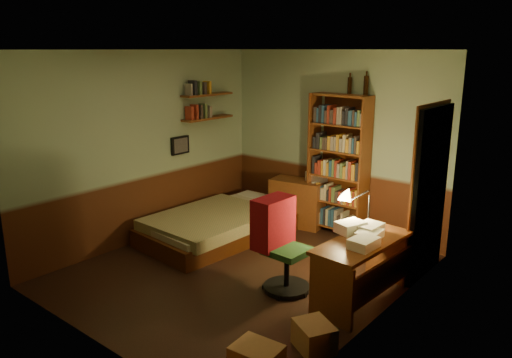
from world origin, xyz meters
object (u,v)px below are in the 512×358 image
Objects in this scene: mini_stereo at (316,176)px; desk at (361,270)px; dresser at (298,203)px; office_chair at (287,247)px; bed at (222,215)px; cardboard_box_b at (314,336)px; desk_lamp at (369,200)px; bookshelf at (338,166)px.

mini_stereo reaches higher than desk.
office_chair is (1.14, -1.83, 0.16)m from dresser.
bed is 2.81× the size of dresser.
bed is 1.77× the size of desk.
cardboard_box_b is (2.53, -1.50, -0.21)m from bed.
office_chair is at bearing -131.13° from desk_lamp.
cardboard_box_b is at bearing -26.05° from bed.
bookshelf is (0.38, -0.04, 0.23)m from mini_stereo.
desk_lamp is at bearing -40.99° from bookshelf.
desk_lamp is (1.69, -1.06, 0.62)m from dresser.
desk_lamp is (2.24, 0.04, 0.64)m from bed.
cardboard_box_b is at bearing -48.96° from mini_stereo.
desk is 0.82m from office_chair.
office_chair is at bearing -69.19° from bookshelf.
desk_lamp reaches higher than dresser.
bookshelf is 2.13m from desk.
cardboard_box_b is (0.12, -1.08, -0.21)m from desk.
bookshelf is at bearing 106.92° from office_chair.
office_chair is at bearing -19.29° from bed.
office_chair is at bearing -152.76° from desk.
office_chair reaches higher than bed.
mini_stereo is 1.88m from desk_lamp.
bookshelf is at bearing 49.84° from bed.
bed is 1.84m from office_chair.
bookshelf is 2.05m from office_chair.
desk_lamp is (1.07, -1.14, -0.03)m from bookshelf.
dresser reaches higher than cardboard_box_b.
bed is 1.52m from mini_stereo.
mini_stereo reaches higher than cardboard_box_b.
office_chair is (1.68, -0.74, 0.18)m from bed.
bed is at bearing 173.59° from desk.
desk is 1.11m from cardboard_box_b.
mini_stereo is 0.76× the size of cardboard_box_b.
desk_lamp is at bearing -41.12° from dresser.
bed is 6.29× the size of cardboard_box_b.
dresser is (0.54, 1.09, 0.02)m from bed.
bed is at bearing -128.82° from bookshelf.
bookshelf is 3.41× the size of desk_lamp.
mini_stereo reaches higher than dresser.
mini_stereo is at bearing 18.13° from dresser.
cardboard_box_b is (0.86, -0.76, -0.38)m from office_chair.
mini_stereo is at bearing 135.35° from desk_lamp.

